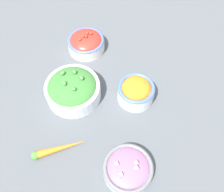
# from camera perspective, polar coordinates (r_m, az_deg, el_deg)

# --- Properties ---
(ground_plane) EXTENTS (3.00, 3.00, 0.00)m
(ground_plane) POSITION_cam_1_polar(r_m,az_deg,el_deg) (0.81, 0.00, -1.14)
(ground_plane) COLOR #4C5156
(bowl_red_onion) EXTENTS (0.14, 0.14, 0.05)m
(bowl_red_onion) POSITION_cam_1_polar(r_m,az_deg,el_deg) (0.70, 3.67, -16.26)
(bowl_red_onion) COLOR #B2C1CC
(bowl_red_onion) RESTS_ON ground_plane
(bowl_cherry_tomatoes) EXTENTS (0.13, 0.13, 0.07)m
(bowl_cherry_tomatoes) POSITION_cam_1_polar(r_m,az_deg,el_deg) (0.93, -5.94, 12.09)
(bowl_cherry_tomatoes) COLOR silver
(bowl_cherry_tomatoes) RESTS_ON ground_plane
(bowl_broccoli) EXTENTS (0.17, 0.17, 0.09)m
(bowl_broccoli) POSITION_cam_1_polar(r_m,az_deg,el_deg) (0.80, -8.89, 1.90)
(bowl_broccoli) COLOR silver
(bowl_broccoli) RESTS_ON ground_plane
(bowl_carrots) EXTENTS (0.12, 0.12, 0.08)m
(bowl_carrots) POSITION_cam_1_polar(r_m,az_deg,el_deg) (0.79, 5.52, 1.16)
(bowl_carrots) COLOR silver
(bowl_carrots) RESTS_ON ground_plane
(loose_carrot) EXTENTS (0.09, 0.15, 0.02)m
(loose_carrot) POSITION_cam_1_polar(r_m,az_deg,el_deg) (0.74, -12.29, -11.75)
(loose_carrot) COLOR orange
(loose_carrot) RESTS_ON ground_plane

